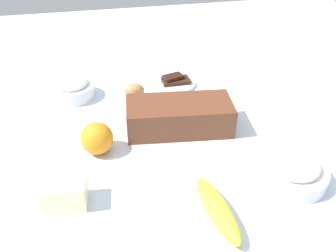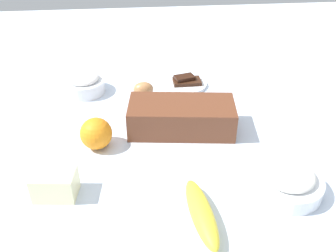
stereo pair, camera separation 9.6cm
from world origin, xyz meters
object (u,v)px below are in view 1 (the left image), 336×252
object	(u,v)px
loaf_pan	(179,115)
sugar_bowl	(72,88)
egg_near_butter	(134,91)
chocolate_plate	(175,82)
orange_fruit	(97,138)
butter_block	(65,193)
banana	(218,209)
flour_bowl	(294,171)

from	to	relation	value
loaf_pan	sugar_bowl	bearing A→B (deg)	-33.84
egg_near_butter	chocolate_plate	xyz separation A→B (m)	(-0.14, -0.05, -0.01)
orange_fruit	egg_near_butter	bearing A→B (deg)	-116.80
butter_block	sugar_bowl	bearing A→B (deg)	-92.50
butter_block	chocolate_plate	xyz separation A→B (m)	(-0.35, -0.48, -0.02)
loaf_pan	egg_near_butter	size ratio (longest dim) A/B	4.67
loaf_pan	banana	bearing A→B (deg)	96.57
flour_bowl	egg_near_butter	xyz separation A→B (m)	(0.29, -0.46, -0.00)
banana	butter_block	world-z (taller)	butter_block
loaf_pan	egg_near_butter	distance (m)	0.22
butter_block	egg_near_butter	size ratio (longest dim) A/B	1.43
loaf_pan	butter_block	world-z (taller)	loaf_pan
orange_fruit	chocolate_plate	bearing A→B (deg)	-131.41
banana	egg_near_butter	xyz separation A→B (m)	(0.09, -0.52, 0.00)
flour_bowl	chocolate_plate	distance (m)	0.53
butter_block	flour_bowl	bearing A→B (deg)	175.68
loaf_pan	orange_fruit	xyz separation A→B (m)	(0.22, 0.06, -0.00)
loaf_pan	orange_fruit	world-z (taller)	same
sugar_bowl	flour_bowl	bearing A→B (deg)	133.54
banana	butter_block	bearing A→B (deg)	-18.97
loaf_pan	flour_bowl	size ratio (longest dim) A/B	1.93
sugar_bowl	egg_near_butter	bearing A→B (deg)	166.80
flour_bowl	butter_block	world-z (taller)	flour_bowl
orange_fruit	chocolate_plate	xyz separation A→B (m)	(-0.27, -0.31, -0.03)
chocolate_plate	flour_bowl	bearing A→B (deg)	106.02
butter_block	chocolate_plate	distance (m)	0.59
orange_fruit	butter_block	distance (m)	0.18
butter_block	egg_near_butter	bearing A→B (deg)	-116.08
loaf_pan	flour_bowl	distance (m)	0.33
egg_near_butter	chocolate_plate	world-z (taller)	egg_near_butter
orange_fruit	chocolate_plate	distance (m)	0.41
butter_block	loaf_pan	bearing A→B (deg)	-143.29
loaf_pan	banana	size ratio (longest dim) A/B	1.55
chocolate_plate	loaf_pan	bearing A→B (deg)	78.71
sugar_bowl	banana	size ratio (longest dim) A/B	0.69
chocolate_plate	egg_near_butter	bearing A→B (deg)	20.77
loaf_pan	orange_fruit	distance (m)	0.23
loaf_pan	orange_fruit	bearing A→B (deg)	21.32
flour_bowl	banana	world-z (taller)	flour_bowl
flour_bowl	butter_block	xyz separation A→B (m)	(0.50, -0.04, 0.00)
chocolate_plate	sugar_bowl	bearing A→B (deg)	1.92
loaf_pan	chocolate_plate	bearing A→B (deg)	-94.38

